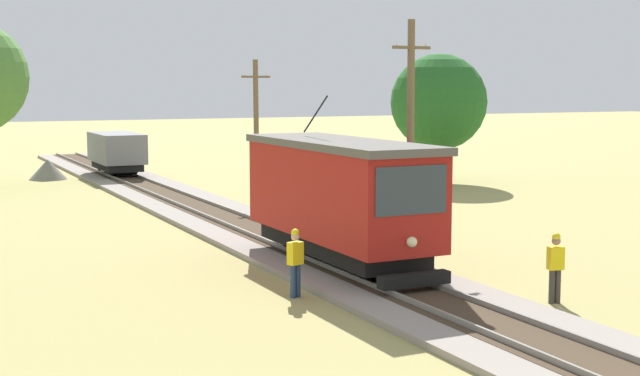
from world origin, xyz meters
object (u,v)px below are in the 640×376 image
second_worker (295,260)px  red_tram (339,195)px  utility_pole_mid (256,129)px  track_worker (555,265)px  gravel_pile (48,169)px  tree_horizon (439,102)px  freight_car (117,151)px  utility_pole_near_tram (410,133)px

second_worker → red_tram: bearing=116.3°
utility_pole_mid → track_worker: utility_pole_mid is taller
gravel_pile → tree_horizon: bearing=-29.3°
freight_car → utility_pole_mid: bearing=-75.4°
tree_horizon → gravel_pile: bearing=150.7°
track_worker → second_worker: same height
freight_car → tree_horizon: (15.74, -10.28, 2.93)m
gravel_pile → second_worker: 32.13m
red_tram → second_worker: size_ratio=4.79×
second_worker → tree_horizon: tree_horizon is taller
gravel_pile → second_worker: second_worker is taller
second_worker → gravel_pile: bearing=163.0°
red_tram → utility_pole_near_tram: utility_pole_near_tram is taller
utility_pole_near_tram → freight_car: bearing=97.4°
utility_pole_near_tram → gravel_pile: 28.85m
utility_pole_near_tram → second_worker: utility_pole_near_tram is taller
utility_pole_near_tram → gravel_pile: size_ratio=3.46×
utility_pole_mid → second_worker: size_ratio=3.71×
utility_pole_near_tram → tree_horizon: 20.74m
gravel_pile → second_worker: bearing=-87.9°
utility_pole_near_tram → tree_horizon: bearing=53.8°
freight_car → gravel_pile: 4.03m
tree_horizon → red_tram: bearing=-130.5°
freight_car → gravel_pile: bearing=169.7°
red_tram → second_worker: bearing=-134.5°
red_tram → freight_car: bearing=90.0°
gravel_pile → utility_pole_mid: bearing=-62.5°
utility_pole_near_tram → tree_horizon: size_ratio=1.05×
utility_pole_mid → tree_horizon: tree_horizon is taller
gravel_pile → tree_horizon: (19.59, -10.98, 3.90)m
track_worker → second_worker: 6.51m
utility_pole_mid → track_worker: size_ratio=3.71×
red_tram → tree_horizon: bearing=49.5°
freight_car → gravel_pile: size_ratio=2.39×
freight_car → utility_pole_near_tram: bearing=-82.6°
utility_pole_mid → second_worker: (-6.14, -17.97, -2.42)m
red_tram → utility_pole_near_tram: size_ratio=1.13×
utility_pole_near_tram → utility_pole_mid: size_ratio=1.14×
utility_pole_mid → second_worker: utility_pole_mid is taller
track_worker → second_worker: size_ratio=1.00×
freight_car → tree_horizon: 19.03m
utility_pole_near_tram → track_worker: bearing=-94.3°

